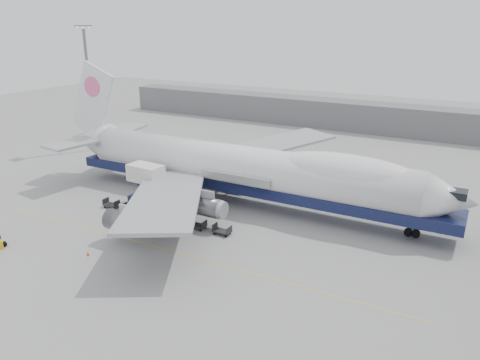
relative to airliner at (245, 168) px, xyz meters
The scene contains 13 objects.
ground 13.27m from the airliner, 93.08° to the right, with size 260.00×260.00×0.00m, color gray.
apron_line 18.87m from the airliner, 92.05° to the right, with size 60.00×0.15×0.01m, color gold.
hangar 59.01m from the airliner, 100.40° to the left, with size 110.00×8.00×7.00m, color slate.
floodlight_mast 45.14m from the airliner, 164.28° to the left, with size 2.40×2.40×25.43m.
airliner is the anchor object (origin of this frame).
catering_truck 14.75m from the airliner, 149.15° to the right, with size 5.79×4.18×6.24m.
traffic_cone 25.62m from the airliner, 109.56° to the right, with size 0.34×0.34×0.50m.
dolly_0 20.47m from the airliner, 146.06° to the right, with size 2.30×1.35×1.30m.
dolly_1 17.55m from the airliner, 138.79° to the right, with size 2.30×1.35×1.30m.
dolly_2 15.04m from the airliner, 128.57° to the right, with size 2.30×1.35×1.30m.
dolly_3 13.17m from the airliner, 114.37° to the right, with size 2.30×1.35×1.30m.
dolly_4 12.24m from the airliner, 96.20° to the right, with size 2.30×1.35×1.30m.
dolly_5 12.46m from the airliner, 76.73° to the right, with size 2.30×1.35×1.30m.
Camera 1 is at (31.69, -46.33, 26.37)m, focal length 35.00 mm.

